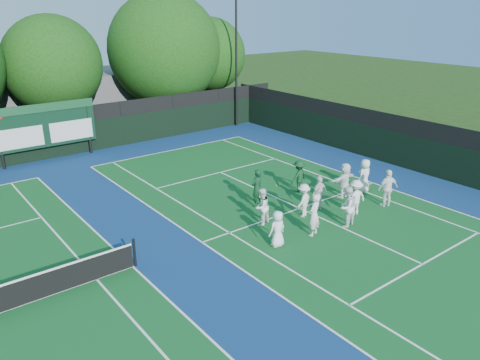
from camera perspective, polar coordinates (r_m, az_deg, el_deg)
ground at (r=21.54m, az=9.16°, el=-4.31°), size 120.00×120.00×0.00m
court_apron at (r=18.78m, az=-5.97°, el=-8.04°), size 34.00×32.00×0.01m
near_court at (r=22.16m, az=7.29°, el=-3.45°), size 11.05×23.85×0.01m
back_fence at (r=31.30m, az=-20.92°, el=5.12°), size 34.00×0.08×3.00m
divider_fence_right at (r=28.48m, az=20.42°, el=3.75°), size 0.08×32.00×3.00m
scoreboard at (r=30.45m, az=-22.68°, el=6.11°), size 6.00×0.21×3.55m
clubhouse at (r=39.81m, az=-19.14°, el=9.35°), size 18.00×6.00×4.00m
light_pole_right at (r=36.39m, az=-0.47°, el=16.34°), size 1.20×0.30×10.12m
tree_c at (r=34.36m, az=-21.64°, el=12.66°), size 6.50×6.50×8.51m
tree_d at (r=37.59m, az=-9.02°, el=15.10°), size 8.59×8.59×10.07m
tree_e at (r=39.80m, az=-3.63°, el=14.83°), size 5.92×5.92×8.15m
tennis_ball_0 at (r=19.36m, az=-0.50°, el=-6.89°), size 0.07×0.07×0.07m
tennis_ball_1 at (r=24.75m, az=4.43°, el=-0.65°), size 0.07×0.07×0.07m
tennis_ball_4 at (r=23.09m, az=0.94°, el=-2.20°), size 0.07×0.07×0.07m
tennis_ball_5 at (r=23.86m, az=17.21°, el=-2.39°), size 0.07×0.07×0.07m
player_front_0 at (r=18.42m, az=4.60°, el=-5.97°), size 0.75×0.50×1.50m
player_front_1 at (r=19.41m, az=9.02°, el=-4.21°), size 0.77×0.64×1.82m
player_front_2 at (r=20.45m, az=12.87°, el=-3.21°), size 0.97×0.82×1.80m
player_front_3 at (r=21.74m, az=13.88°, el=-2.06°), size 1.16×0.80×1.65m
player_front_4 at (r=22.98m, az=17.57°, el=-0.96°), size 1.15×0.73×1.82m
player_back_0 at (r=20.14m, az=2.64°, el=-3.28°), size 0.94×0.82×1.65m
player_back_1 at (r=21.09m, az=7.75°, el=-2.48°), size 1.13×0.85×1.55m
player_back_2 at (r=21.86m, az=9.63°, el=-1.59°), size 1.00×0.49×1.66m
player_back_3 at (r=23.57m, az=12.63°, el=-0.02°), size 1.64×0.55×1.76m
player_back_4 at (r=24.45m, az=14.94°, el=0.50°), size 0.90×0.63×1.73m
coach_left at (r=21.90m, az=2.08°, el=-0.98°), size 0.75×0.57×1.85m
coach_right at (r=23.82m, az=7.17°, el=0.43°), size 1.13×0.72×1.66m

